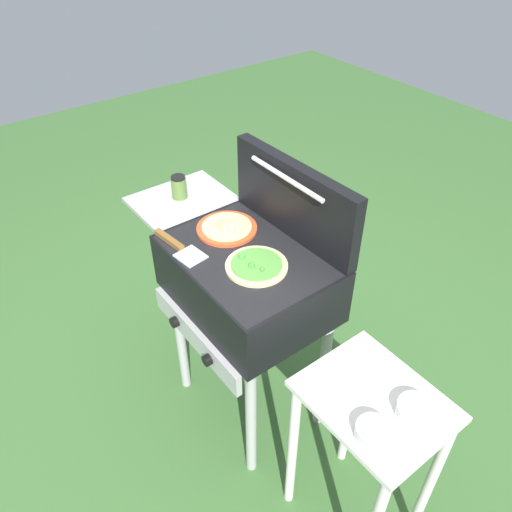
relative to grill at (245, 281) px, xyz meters
name	(u,v)px	position (x,y,z in m)	size (l,w,h in m)	color
ground_plane	(250,400)	(0.01, 0.00, -0.76)	(8.00, 8.00, 0.00)	#38602D
grill	(245,281)	(0.00, 0.00, 0.00)	(0.96, 0.53, 0.90)	black
grill_lid_open	(294,200)	(0.01, 0.22, 0.30)	(0.63, 0.09, 0.30)	black
pizza_cheese	(227,228)	(-0.16, 0.03, 0.15)	(0.24, 0.24, 0.04)	#C64723
pizza_veggie	(256,265)	(0.10, -0.02, 0.15)	(0.23, 0.23, 0.03)	#E0C17F
sauce_jar	(179,187)	(-0.48, 0.00, 0.19)	(0.07, 0.07, 0.10)	#4C6B2D
spatula	(178,246)	(-0.17, -0.19, 0.15)	(0.27, 0.10, 0.02)	#B7BABF
prep_table	(366,437)	(0.67, 0.00, -0.22)	(0.44, 0.36, 0.75)	beige
topping_bowl_near	(416,411)	(0.78, 0.05, 0.01)	(0.12, 0.12, 0.04)	silver
topping_bowl_far	(373,433)	(0.76, -0.10, 0.01)	(0.11, 0.11, 0.04)	silver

